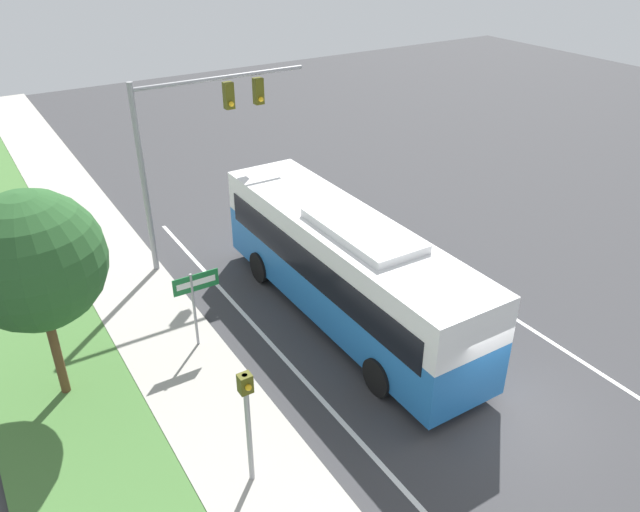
% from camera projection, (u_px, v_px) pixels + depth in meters
% --- Properties ---
extents(ground_plane, '(80.00, 80.00, 0.00)m').
position_uv_depth(ground_plane, '(496.00, 412.00, 16.13)').
color(ground_plane, '#38383A').
extents(lane_divider_near, '(0.14, 30.00, 0.01)m').
position_uv_depth(lane_divider_near, '(385.00, 470.00, 14.46)').
color(lane_divider_near, silver).
rests_on(lane_divider_near, ground_plane).
extents(lane_divider_far, '(0.14, 30.00, 0.01)m').
position_uv_depth(lane_divider_far, '(587.00, 365.00, 17.79)').
color(lane_divider_far, silver).
rests_on(lane_divider_far, ground_plane).
extents(bus, '(2.70, 11.03, 3.60)m').
position_uv_depth(bus, '(345.00, 264.00, 18.89)').
color(bus, '#236BB7').
rests_on(bus, ground_plane).
extents(signal_gantry, '(6.22, 0.41, 6.75)m').
position_uv_depth(signal_gantry, '(192.00, 133.00, 20.88)').
color(signal_gantry, '#939399').
rests_on(signal_gantry, ground_plane).
extents(pedestrian_signal, '(0.28, 0.34, 3.10)m').
position_uv_depth(pedestrian_signal, '(247.00, 412.00, 13.13)').
color(pedestrian_signal, '#939399').
rests_on(pedestrian_signal, ground_plane).
extents(street_sign, '(1.36, 0.08, 2.52)m').
position_uv_depth(street_sign, '(195.00, 295.00, 17.67)').
color(street_sign, '#939399').
rests_on(street_sign, ground_plane).
extents(roadside_tree, '(3.45, 3.45, 5.73)m').
position_uv_depth(roadside_tree, '(33.00, 261.00, 14.75)').
color(roadside_tree, brown).
rests_on(roadside_tree, grass_verge).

